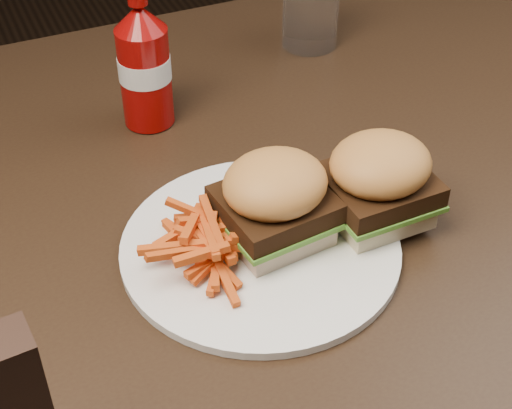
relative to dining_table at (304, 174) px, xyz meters
name	(u,v)px	position (x,y,z in m)	size (l,w,h in m)	color
dining_table	(304,174)	(0.00, 0.00, 0.00)	(1.20, 0.80, 0.04)	black
plate	(260,247)	(-0.10, -0.11, 0.03)	(0.27, 0.27, 0.01)	white
sandwich_half_a	(274,226)	(-0.09, -0.11, 0.04)	(0.09, 0.08, 0.02)	beige
sandwich_half_b	(375,207)	(0.01, -0.12, 0.04)	(0.09, 0.08, 0.02)	beige
fries_pile	(210,234)	(-0.15, -0.11, 0.05)	(0.10, 0.10, 0.04)	red
ketchup_bottle	(145,77)	(-0.13, 0.14, 0.08)	(0.06, 0.06, 0.12)	#820706
tumbler	(311,6)	(0.13, 0.23, 0.08)	(0.07, 0.07, 0.12)	white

